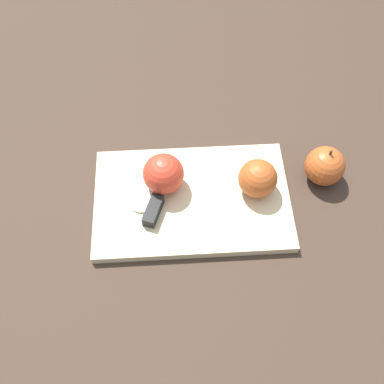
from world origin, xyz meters
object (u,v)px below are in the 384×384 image
Objects in this scene: apple_half_right at (163,174)px; apple_whole at (325,166)px; apple_half_left at (258,178)px; knife at (154,208)px.

apple_half_right is 0.32m from apple_whole.
apple_half_left reaches higher than apple_whole.
apple_half_right is 0.07m from knife.
apple_whole reaches higher than knife.
apple_whole is (-0.33, -0.11, 0.01)m from knife.
apple_whole is (-0.32, -0.05, -0.02)m from apple_half_right.
apple_half_left is 0.15m from apple_whole.
apple_half_left is at bearing -58.90° from knife.
apple_whole is at bearing -58.04° from knife.
knife is (0.20, 0.06, -0.03)m from apple_half_left.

